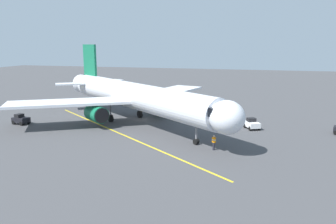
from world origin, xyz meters
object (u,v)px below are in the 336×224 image
Objects in this scene: airplane at (134,96)px; ground_crew_marshaller at (214,142)px; tug_portside at (252,124)px; tug_starboard_side at (21,119)px.

airplane reaches higher than ground_crew_marshaller.
tug_portside is at bearing -109.00° from ground_crew_marshaller.
ground_crew_marshaller is at bearing 143.40° from airplane.
ground_crew_marshaller is 0.67× the size of tug_starboard_side.
airplane is at bearing -36.60° from ground_crew_marshaller.
airplane is 20.20× the size of ground_crew_marshaller.
ground_crew_marshaller is 0.63× the size of tug_portside.
tug_starboard_side is at bearing 18.71° from airplane.
ground_crew_marshaller reaches higher than tug_portside.
airplane is 17.04m from tug_starboard_side.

